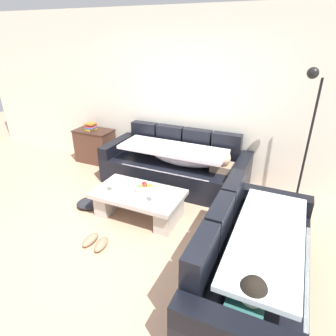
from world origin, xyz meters
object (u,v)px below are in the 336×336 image
floor_lamp (306,133)px  crumpled_garment (91,203)px  couch_along_wall (177,166)px  wine_glass_near_right (152,194)px  coffee_table (139,201)px  side_cabinet (95,146)px  book_stack_on_cabinet (91,126)px  fruit_bowl (146,188)px  pair_of_shoes (96,242)px  wine_glass_near_left (111,184)px  couch_near_window (253,262)px

floor_lamp → crumpled_garment: 3.14m
couch_along_wall → floor_lamp: bearing=3.1°
wine_glass_near_right → crumpled_garment: (-1.05, 0.05, -0.44)m
coffee_table → wine_glass_near_right: wine_glass_near_right is taller
coffee_table → side_cabinet: side_cabinet is taller
book_stack_on_cabinet → fruit_bowl: bearing=-33.7°
coffee_table → crumpled_garment: bearing=-173.3°
floor_lamp → fruit_bowl: bearing=-149.0°
side_cabinet → floor_lamp: bearing=-2.0°
pair_of_shoes → wine_glass_near_left: bearing=105.5°
couch_along_wall → pair_of_shoes: bearing=-98.6°
fruit_bowl → wine_glass_near_left: (-0.41, -0.21, 0.07)m
wine_glass_near_left → wine_glass_near_right: 0.62m
wine_glass_near_right → floor_lamp: floor_lamp is taller
pair_of_shoes → couch_near_window: bearing=3.6°
coffee_table → floor_lamp: 2.41m
couch_along_wall → side_cabinet: 1.85m
couch_near_window → fruit_bowl: size_ratio=7.30×
wine_glass_near_right → floor_lamp: bearing=38.9°
fruit_bowl → side_cabinet: bearing=145.6°
book_stack_on_cabinet → side_cabinet: bearing=-0.4°
book_stack_on_cabinet → pair_of_shoes: book_stack_on_cabinet is taller
fruit_bowl → couch_near_window: bearing=-24.7°
side_cabinet → book_stack_on_cabinet: (-0.05, 0.00, 0.39)m
wine_glass_near_right → side_cabinet: bearing=144.2°
wine_glass_near_left → crumpled_garment: (-0.43, 0.04, -0.44)m
couch_near_window → crumpled_garment: 2.47m
fruit_bowl → book_stack_on_cabinet: size_ratio=1.23×
coffee_table → pair_of_shoes: coffee_table is taller
pair_of_shoes → floor_lamp: bearing=42.9°
book_stack_on_cabinet → pair_of_shoes: size_ratio=0.73×
floor_lamp → book_stack_on_cabinet: bearing=178.0°
fruit_bowl → floor_lamp: bearing=31.0°
fruit_bowl → side_cabinet: size_ratio=0.39×
couch_along_wall → floor_lamp: (1.80, 0.10, 0.79)m
floor_lamp → crumpled_garment: floor_lamp is taller
side_cabinet → pair_of_shoes: bearing=-52.9°
wine_glass_near_right → book_stack_on_cabinet: size_ratio=0.73×
wine_glass_near_left → side_cabinet: (-1.38, 1.44, -0.17)m
wine_glass_near_left → fruit_bowl: bearing=26.5°
couch_near_window → wine_glass_near_right: couch_near_window is taller
couch_near_window → pair_of_shoes: 1.82m
coffee_table → fruit_bowl: 0.21m
couch_near_window → crumpled_garment: (-2.39, 0.55, -0.28)m
couch_along_wall → couch_near_window: same height
wine_glass_near_left → side_cabinet: 2.00m
coffee_table → fruit_bowl: (0.07, 0.07, 0.18)m
coffee_table → side_cabinet: bearing=142.9°
wine_glass_near_left → floor_lamp: size_ratio=0.09×
coffee_table → crumpled_garment: (-0.77, -0.09, -0.18)m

